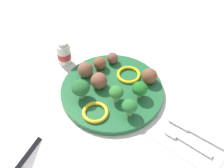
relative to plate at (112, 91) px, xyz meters
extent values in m
plane|color=silver|center=(0.00, 0.00, -0.01)|extent=(4.00, 4.00, 0.00)
cylinder|color=#236638|center=(0.00, 0.00, 0.00)|extent=(0.28, 0.28, 0.02)
cylinder|color=#90C677|center=(0.04, 0.08, 0.02)|extent=(0.02, 0.02, 0.02)
ellipsoid|color=#25642C|center=(0.04, 0.08, 0.04)|extent=(0.05, 0.05, 0.04)
cylinder|color=#95C673|center=(-0.09, 0.03, 0.02)|extent=(0.02, 0.02, 0.02)
ellipsoid|color=#28732F|center=(-0.09, 0.03, 0.04)|extent=(0.04, 0.04, 0.03)
cylinder|color=#AABB6F|center=(-0.07, -0.03, 0.02)|extent=(0.01, 0.01, 0.02)
ellipsoid|color=#1E7123|center=(-0.07, -0.03, 0.04)|extent=(0.04, 0.04, 0.03)
cylinder|color=#A7BB82|center=(-0.03, 0.02, 0.02)|extent=(0.02, 0.02, 0.02)
ellipsoid|color=#357F31|center=(-0.03, 0.02, 0.04)|extent=(0.04, 0.04, 0.03)
sphere|color=brown|center=(-0.06, -0.09, 0.03)|extent=(0.04, 0.04, 0.04)
sphere|color=brown|center=(0.09, 0.01, 0.03)|extent=(0.04, 0.04, 0.04)
sphere|color=brown|center=(0.03, 0.02, 0.03)|extent=(0.05, 0.05, 0.05)
sphere|color=brown|center=(0.08, -0.04, 0.03)|extent=(0.04, 0.04, 0.04)
sphere|color=brown|center=(0.07, -0.08, 0.02)|extent=(0.03, 0.03, 0.03)
torus|color=yellow|center=(-0.03, 0.09, 0.01)|extent=(0.09, 0.09, 0.01)
torus|color=yellow|center=(0.00, -0.07, 0.01)|extent=(0.09, 0.09, 0.01)
cube|color=white|center=(-0.24, -0.02, -0.01)|extent=(0.18, 0.13, 0.01)
cube|color=silver|center=(-0.26, -0.01, 0.00)|extent=(0.09, 0.02, 0.01)
cube|color=silver|center=(-0.20, 0.00, 0.00)|extent=(0.03, 0.02, 0.01)
cube|color=silver|center=(-0.27, -0.05, 0.00)|extent=(0.09, 0.02, 0.01)
cube|color=silver|center=(-0.20, -0.04, 0.00)|extent=(0.06, 0.02, 0.01)
cylinder|color=white|center=(0.19, 0.01, 0.03)|extent=(0.04, 0.04, 0.07)
cylinder|color=red|center=(0.19, 0.01, 0.02)|extent=(0.04, 0.04, 0.02)
cylinder|color=silver|center=(0.19, 0.01, 0.07)|extent=(0.03, 0.03, 0.01)
camera|label=1|loc=(-0.37, 0.39, 0.60)|focal=47.16mm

